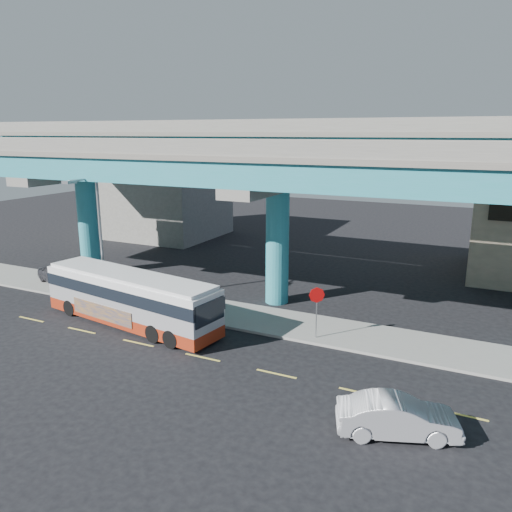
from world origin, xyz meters
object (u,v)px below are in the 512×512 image
at_px(parked_car, 57,274).
at_px(stop_sign, 317,301).
at_px(transit_bus, 130,297).
at_px(street_lamp, 93,222).
at_px(sedan, 398,417).

distance_m(parked_car, stop_sign, 20.47).
distance_m(transit_bus, parked_car, 10.68).
relative_size(parked_car, stop_sign, 1.44).
bearing_deg(street_lamp, parked_car, 160.63).
xyz_separation_m(sedan, stop_sign, (-5.55, 6.94, 1.48)).
xyz_separation_m(parked_car, stop_sign, (20.38, -1.33, 1.42)).
height_order(sedan, stop_sign, stop_sign).
xyz_separation_m(transit_bus, parked_car, (-9.95, 3.79, -0.88)).
relative_size(transit_bus, stop_sign, 4.30).
height_order(parked_car, street_lamp, street_lamp).
relative_size(street_lamp, stop_sign, 2.90).
xyz_separation_m(sedan, street_lamp, (-20.01, 6.19, 4.72)).
bearing_deg(parked_car, sedan, -90.38).
bearing_deg(sedan, stop_sign, 18.69).
relative_size(transit_bus, parked_car, 2.99).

